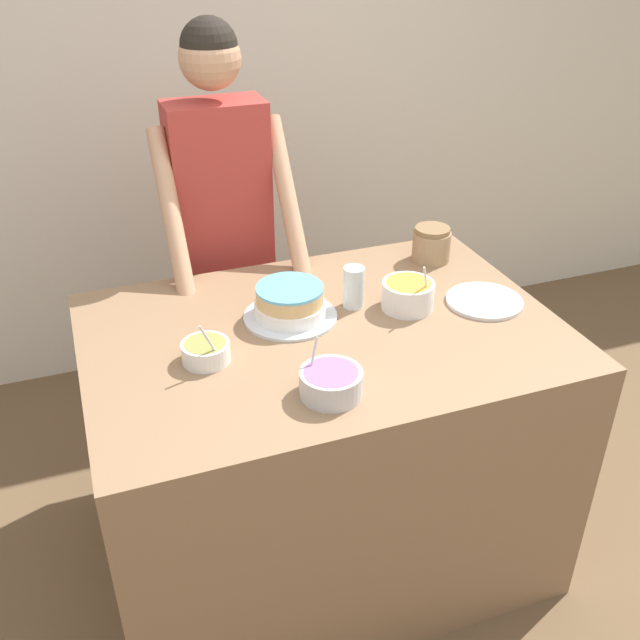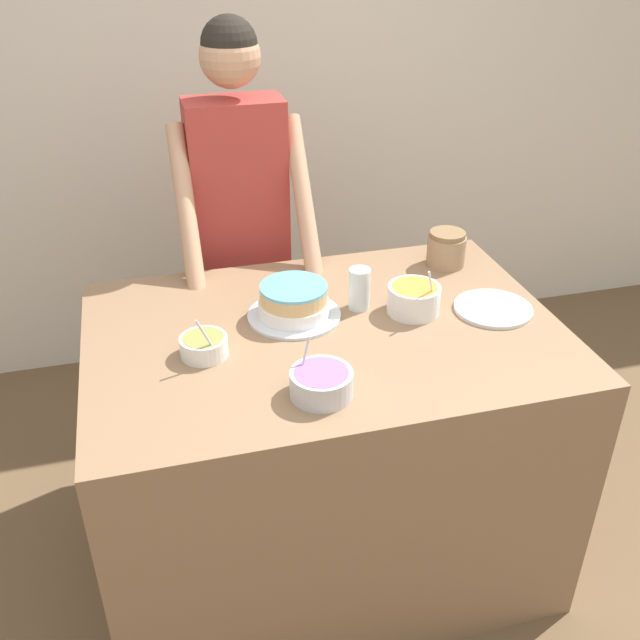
{
  "view_description": "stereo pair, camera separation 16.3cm",
  "coord_description": "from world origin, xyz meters",
  "px_view_note": "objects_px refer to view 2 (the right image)",
  "views": [
    {
      "loc": [
        -0.65,
        -1.24,
        2.05
      ],
      "look_at": [
        -0.03,
        0.45,
        1.0
      ],
      "focal_mm": 40.0,
      "sensor_mm": 36.0,
      "label": 1
    },
    {
      "loc": [
        -0.49,
        -1.29,
        2.05
      ],
      "look_at": [
        -0.03,
        0.45,
        1.0
      ],
      "focal_mm": 40.0,
      "sensor_mm": 36.0,
      "label": 2
    }
  ],
  "objects_px": {
    "person_baker": "(239,205)",
    "frosting_bowl_orange": "(414,298)",
    "drinking_glass": "(359,289)",
    "frosting_bowl_olive": "(204,345)",
    "cake": "(294,303)",
    "ceramic_plate": "(493,308)",
    "frosting_bowl_purple": "(321,382)",
    "stoneware_jar": "(446,249)"
  },
  "relations": [
    {
      "from": "cake",
      "to": "frosting_bowl_orange",
      "type": "distance_m",
      "value": 0.38
    },
    {
      "from": "frosting_bowl_orange",
      "to": "drinking_glass",
      "type": "height_order",
      "value": "frosting_bowl_orange"
    },
    {
      "from": "ceramic_plate",
      "to": "stoneware_jar",
      "type": "height_order",
      "value": "stoneware_jar"
    },
    {
      "from": "frosting_bowl_orange",
      "to": "frosting_bowl_olive",
      "type": "distance_m",
      "value": 0.67
    },
    {
      "from": "drinking_glass",
      "to": "ceramic_plate",
      "type": "xyz_separation_m",
      "value": [
        0.41,
        -0.13,
        -0.06
      ]
    },
    {
      "from": "frosting_bowl_purple",
      "to": "frosting_bowl_orange",
      "type": "xyz_separation_m",
      "value": [
        0.39,
        0.35,
        0.01
      ]
    },
    {
      "from": "drinking_glass",
      "to": "stoneware_jar",
      "type": "bearing_deg",
      "value": 29.19
    },
    {
      "from": "person_baker",
      "to": "frosting_bowl_olive",
      "type": "bearing_deg",
      "value": -107.21
    },
    {
      "from": "frosting_bowl_purple",
      "to": "frosting_bowl_orange",
      "type": "height_order",
      "value": "frosting_bowl_orange"
    },
    {
      "from": "frosting_bowl_orange",
      "to": "frosting_bowl_olive",
      "type": "relative_size",
      "value": 1.17
    },
    {
      "from": "frosting_bowl_orange",
      "to": "drinking_glass",
      "type": "xyz_separation_m",
      "value": [
        -0.16,
        0.07,
        0.02
      ]
    },
    {
      "from": "frosting_bowl_orange",
      "to": "stoneware_jar",
      "type": "xyz_separation_m",
      "value": [
        0.23,
        0.29,
        0.01
      ]
    },
    {
      "from": "frosting_bowl_olive",
      "to": "ceramic_plate",
      "type": "distance_m",
      "value": 0.92
    },
    {
      "from": "cake",
      "to": "drinking_glass",
      "type": "bearing_deg",
      "value": 0.32
    },
    {
      "from": "stoneware_jar",
      "to": "frosting_bowl_olive",
      "type": "bearing_deg",
      "value": -157.81
    },
    {
      "from": "frosting_bowl_purple",
      "to": "drinking_glass",
      "type": "distance_m",
      "value": 0.48
    },
    {
      "from": "cake",
      "to": "frosting_bowl_purple",
      "type": "height_order",
      "value": "frosting_bowl_purple"
    },
    {
      "from": "cake",
      "to": "ceramic_plate",
      "type": "distance_m",
      "value": 0.63
    },
    {
      "from": "person_baker",
      "to": "frosting_bowl_orange",
      "type": "bearing_deg",
      "value": -56.91
    },
    {
      "from": "cake",
      "to": "frosting_bowl_orange",
      "type": "xyz_separation_m",
      "value": [
        0.37,
        -0.07,
        -0.0
      ]
    },
    {
      "from": "cake",
      "to": "frosting_bowl_purple",
      "type": "relative_size",
      "value": 1.75
    },
    {
      "from": "frosting_bowl_purple",
      "to": "drinking_glass",
      "type": "bearing_deg",
      "value": 60.54
    },
    {
      "from": "frosting_bowl_purple",
      "to": "drinking_glass",
      "type": "xyz_separation_m",
      "value": [
        0.24,
        0.42,
        0.03
      ]
    },
    {
      "from": "person_baker",
      "to": "stoneware_jar",
      "type": "xyz_separation_m",
      "value": [
        0.67,
        -0.38,
        -0.09
      ]
    },
    {
      "from": "cake",
      "to": "drinking_glass",
      "type": "relative_size",
      "value": 2.15
    },
    {
      "from": "frosting_bowl_purple",
      "to": "frosting_bowl_olive",
      "type": "relative_size",
      "value": 1.12
    },
    {
      "from": "frosting_bowl_olive",
      "to": "ceramic_plate",
      "type": "relative_size",
      "value": 0.6
    },
    {
      "from": "person_baker",
      "to": "ceramic_plate",
      "type": "bearing_deg",
      "value": -46.62
    },
    {
      "from": "frosting_bowl_purple",
      "to": "cake",
      "type": "bearing_deg",
      "value": 86.7
    },
    {
      "from": "frosting_bowl_purple",
      "to": "frosting_bowl_olive",
      "type": "bearing_deg",
      "value": 135.34
    },
    {
      "from": "cake",
      "to": "ceramic_plate",
      "type": "bearing_deg",
      "value": -11.35
    },
    {
      "from": "person_baker",
      "to": "cake",
      "type": "height_order",
      "value": "person_baker"
    },
    {
      "from": "stoneware_jar",
      "to": "frosting_bowl_purple",
      "type": "bearing_deg",
      "value": -134.59
    },
    {
      "from": "cake",
      "to": "frosting_bowl_olive",
      "type": "distance_m",
      "value": 0.33
    },
    {
      "from": "person_baker",
      "to": "drinking_glass",
      "type": "distance_m",
      "value": 0.67
    },
    {
      "from": "person_baker",
      "to": "frosting_bowl_purple",
      "type": "xyz_separation_m",
      "value": [
        0.04,
        -1.02,
        -0.11
      ]
    },
    {
      "from": "cake",
      "to": "frosting_bowl_purple",
      "type": "xyz_separation_m",
      "value": [
        -0.02,
        -0.42,
        -0.01
      ]
    },
    {
      "from": "frosting_bowl_purple",
      "to": "stoneware_jar",
      "type": "relative_size",
      "value": 1.24
    },
    {
      "from": "drinking_glass",
      "to": "frosting_bowl_orange",
      "type": "bearing_deg",
      "value": -23.7
    },
    {
      "from": "frosting_bowl_purple",
      "to": "frosting_bowl_olive",
      "type": "distance_m",
      "value": 0.38
    },
    {
      "from": "frosting_bowl_purple",
      "to": "stoneware_jar",
      "type": "bearing_deg",
      "value": 45.41
    },
    {
      "from": "person_baker",
      "to": "frosting_bowl_orange",
      "type": "relative_size",
      "value": 9.97
    }
  ]
}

